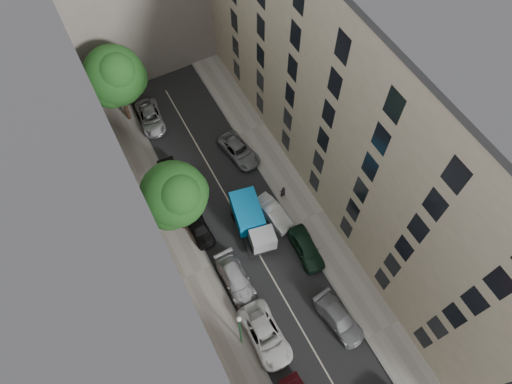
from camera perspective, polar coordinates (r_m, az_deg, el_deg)
ground at (r=39.20m, az=-0.29°, el=-6.64°), size 120.00×120.00×0.00m
road_surface at (r=39.19m, az=-0.29°, el=-6.63°), size 8.00×44.00×0.02m
sidewalk_left at (r=38.51m, az=-7.66°, el=-10.05°), size 3.00×44.00×0.15m
sidewalk_right at (r=40.50m, az=6.63°, el=-3.21°), size 3.00×44.00×0.15m
building_left at (r=29.70m, az=-19.70°, el=-7.68°), size 8.00×44.00×20.00m
building_right at (r=34.57m, az=16.17°, el=8.20°), size 8.00×44.00×20.00m
tarp_truck at (r=38.64m, az=-0.56°, el=-3.60°), size 3.09×5.77×2.51m
car_left_2 at (r=36.10m, az=1.18°, el=-17.44°), size 2.49×5.39×1.50m
car_left_3 at (r=37.40m, az=-2.56°, el=-10.78°), size 1.95×4.80×1.39m
car_left_4 at (r=39.45m, az=-7.19°, el=-4.40°), size 1.66×4.03×1.37m
car_left_5 at (r=42.15m, az=-10.37°, el=1.72°), size 1.77×4.52×1.47m
car_left_6 at (r=46.84m, az=-13.04°, el=9.05°), size 2.74×5.02×1.33m
car_right_1 at (r=37.00m, az=10.32°, el=-15.34°), size 2.54×4.91×1.36m
car_right_2 at (r=38.51m, az=6.31°, el=-7.00°), size 2.07×4.48×1.49m
car_right_3 at (r=39.79m, az=2.21°, el=-2.64°), size 2.11×4.31×1.36m
car_right_4 at (r=43.26m, az=-2.15°, el=5.17°), size 2.94×5.05×1.32m
tree_mid at (r=35.35m, az=-9.99°, el=-0.49°), size 5.50×5.26×8.44m
tree_far at (r=43.88m, az=-17.10°, el=13.50°), size 5.75×5.54×8.67m
lamp_post at (r=32.55m, az=-2.02°, el=-16.68°), size 0.36×0.36×6.83m
pedestrian at (r=40.59m, az=3.39°, el=0.00°), size 0.55×0.37×1.50m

